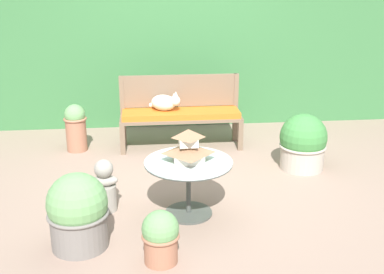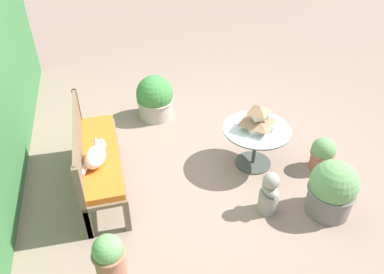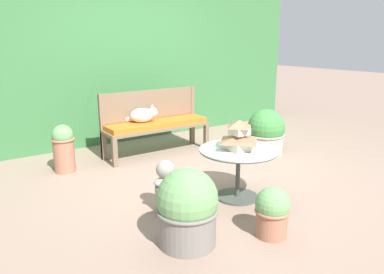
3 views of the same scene
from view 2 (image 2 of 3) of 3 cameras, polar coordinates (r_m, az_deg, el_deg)
The scene contains 11 objects.
ground at distance 4.53m, azimuth 0.98°, elevation -4.19°, with size 30.00×30.00×0.00m, color gray.
garden_bench at distance 4.13m, azimuth -13.78°, elevation -3.01°, with size 1.49×0.42×0.47m.
bench_backrest at distance 4.00m, azimuth -16.94°, elevation -0.83°, with size 1.49×0.06×0.88m.
cat at distance 3.87m, azimuth -14.50°, elevation -2.77°, with size 0.38×0.34×0.24m.
patio_table at distance 4.37m, azimuth 9.75°, elevation 0.14°, with size 0.78×0.78×0.51m.
pagoda_birdhouse at distance 4.24m, azimuth 10.06°, elevation 2.71°, with size 0.35×0.35×0.30m.
garden_bust at distance 3.91m, azimuth 11.69°, elevation -8.47°, with size 0.25×0.20×0.49m.
potted_plant_bench_right at distance 4.61m, azimuth 19.28°, elevation -2.41°, with size 0.29×0.29×0.42m.
potted_plant_bench_left at distance 3.28m, azimuth -12.41°, elevation -17.99°, with size 0.28×0.28×0.58m.
potted_plant_path_edge at distance 4.03m, azimuth 20.58°, elevation -7.47°, with size 0.48×0.48×0.62m.
potted_plant_table_near at distance 5.29m, azimuth -5.67°, elevation 5.90°, with size 0.52×0.52×0.62m.
Camera 2 is at (-3.35, 0.95, 2.91)m, focal length 35.00 mm.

